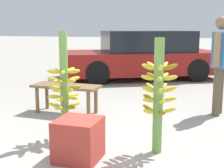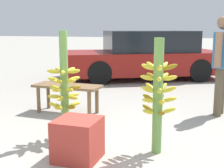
{
  "view_description": "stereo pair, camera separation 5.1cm",
  "coord_description": "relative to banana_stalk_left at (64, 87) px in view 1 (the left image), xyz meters",
  "views": [
    {
      "loc": [
        1.07,
        -2.98,
        1.42
      ],
      "look_at": [
        -0.07,
        0.6,
        0.73
      ],
      "focal_mm": 50.0,
      "sensor_mm": 36.0,
      "label": 1
    },
    {
      "loc": [
        1.12,
        -2.97,
        1.42
      ],
      "look_at": [
        -0.07,
        0.6,
        0.73
      ],
      "focal_mm": 50.0,
      "sensor_mm": 36.0,
      "label": 2
    }
  ],
  "objects": [
    {
      "name": "ground_plane",
      "position": [
        0.66,
        -0.47,
        -0.68
      ],
      "size": [
        80.0,
        80.0,
        0.0
      ],
      "primitive_type": "plane",
      "color": "#9E998E"
    },
    {
      "name": "produce_crate",
      "position": [
        0.41,
        -0.52,
        -0.45
      ],
      "size": [
        0.45,
        0.45,
        0.45
      ],
      "color": "#B2382D",
      "rests_on": "ground_plane"
    },
    {
      "name": "banana_stalk_center",
      "position": [
        1.18,
        -0.06,
        0.01
      ],
      "size": [
        0.42,
        0.43,
        1.31
      ],
      "color": "#6B9E47",
      "rests_on": "ground_plane"
    },
    {
      "name": "vendor_person",
      "position": [
        1.86,
        1.82,
        0.26
      ],
      "size": [
        0.29,
        0.66,
        1.59
      ],
      "rotation": [
        0.0,
        0.0,
        1.35
      ],
      "color": "brown",
      "rests_on": "ground_plane"
    },
    {
      "name": "banana_stalk_left",
      "position": [
        0.0,
        0.0,
        0.0
      ],
      "size": [
        0.43,
        0.43,
        1.38
      ],
      "color": "#6B9E47",
      "rests_on": "ground_plane"
    },
    {
      "name": "parked_car",
      "position": [
        -0.11,
        5.09,
        -0.05
      ],
      "size": [
        4.61,
        3.58,
        1.32
      ],
      "rotation": [
        0.0,
        0.0,
        2.06
      ],
      "color": "maroon",
      "rests_on": "ground_plane"
    },
    {
      "name": "market_bench",
      "position": [
        -0.54,
        1.14,
        -0.28
      ],
      "size": [
        1.15,
        0.46,
        0.48
      ],
      "rotation": [
        0.0,
        0.0,
        -0.03
      ],
      "color": "brown",
      "rests_on": "ground_plane"
    }
  ]
}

